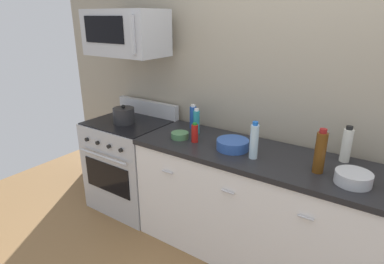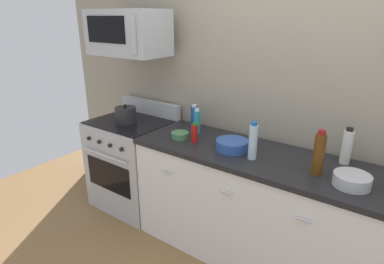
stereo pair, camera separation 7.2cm
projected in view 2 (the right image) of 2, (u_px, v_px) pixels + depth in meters
The scene contains 15 objects.
ground_plane at pixel (272, 264), 2.59m from camera, with size 6.54×6.54×0.00m, color olive.
back_wall at pixel (308, 91), 2.44m from camera, with size 5.45×0.10×2.70m, color #9E937F.
counter_unit at pixel (277, 216), 2.43m from camera, with size 2.36×0.66×0.92m.
range_oven at pixel (133, 163), 3.29m from camera, with size 0.76×0.69×1.07m.
microwave at pixel (128, 33), 2.89m from camera, with size 0.74×0.44×0.40m.
bottle_vinegar_white at pixel (347, 147), 2.20m from camera, with size 0.07×0.07×0.26m.
bottle_hot_sauce_red at pixel (195, 133), 2.60m from camera, with size 0.06×0.06×0.16m.
bottle_wine_amber at pixel (319, 154), 2.04m from camera, with size 0.07×0.07×0.30m.
bottle_soda_blue at pixel (194, 117), 2.92m from camera, with size 0.06×0.06×0.22m.
bottle_water_clear at pixel (253, 142), 2.27m from camera, with size 0.06×0.06×0.28m.
bottle_dish_soap at pixel (197, 122), 2.78m from camera, with size 0.06×0.06×0.22m.
bowl_blue_mixing at pixel (232, 145), 2.46m from camera, with size 0.25×0.25×0.08m.
bowl_steel_prep at pixel (352, 180), 1.93m from camera, with size 0.22×0.22×0.08m.
bowl_green_glaze at pixel (180, 135), 2.70m from camera, with size 0.15×0.15×0.05m.
stockpot at pixel (126, 115), 3.07m from camera, with size 0.20×0.20×0.18m.
Camera 2 is at (0.69, -2.06, 1.89)m, focal length 29.92 mm.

